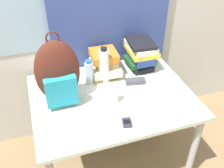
{
  "coord_description": "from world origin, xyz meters",
  "views": [
    {
      "loc": [
        -0.46,
        -0.97,
        1.93
      ],
      "look_at": [
        0.0,
        0.44,
        0.82
      ],
      "focal_mm": 42.0,
      "sensor_mm": 36.0,
      "label": 1
    }
  ],
  "objects_px": {
    "book_stack_center": "(140,54)",
    "water_bottle": "(89,72)",
    "sunglasses_case": "(135,81)",
    "sunscreen_bottle": "(115,94)",
    "backpack": "(58,74)",
    "sports_bottle": "(104,65)",
    "book_stack_left": "(104,64)",
    "cell_phone": "(126,123)"
  },
  "relations": [
    {
      "from": "backpack",
      "to": "book_stack_left",
      "type": "relative_size",
      "value": 1.81
    },
    {
      "from": "book_stack_center",
      "to": "cell_phone",
      "type": "distance_m",
      "value": 0.69
    },
    {
      "from": "sports_bottle",
      "to": "water_bottle",
      "type": "bearing_deg",
      "value": 176.29
    },
    {
      "from": "water_bottle",
      "to": "sunglasses_case",
      "type": "height_order",
      "value": "water_bottle"
    },
    {
      "from": "sunscreen_bottle",
      "to": "water_bottle",
      "type": "bearing_deg",
      "value": 111.35
    },
    {
      "from": "water_bottle",
      "to": "book_stack_center",
      "type": "bearing_deg",
      "value": 10.25
    },
    {
      "from": "cell_phone",
      "to": "sports_bottle",
      "type": "bearing_deg",
      "value": 89.37
    },
    {
      "from": "book_stack_center",
      "to": "sports_bottle",
      "type": "distance_m",
      "value": 0.35
    },
    {
      "from": "book_stack_center",
      "to": "sports_bottle",
      "type": "relative_size",
      "value": 0.98
    },
    {
      "from": "backpack",
      "to": "sunglasses_case",
      "type": "relative_size",
      "value": 3.36
    },
    {
      "from": "water_bottle",
      "to": "sports_bottle",
      "type": "distance_m",
      "value": 0.13
    },
    {
      "from": "book_stack_center",
      "to": "book_stack_left",
      "type": "bearing_deg",
      "value": 178.95
    },
    {
      "from": "book_stack_left",
      "to": "water_bottle",
      "type": "relative_size",
      "value": 1.46
    },
    {
      "from": "sunscreen_bottle",
      "to": "sports_bottle",
      "type": "bearing_deg",
      "value": 88.25
    },
    {
      "from": "backpack",
      "to": "sports_bottle",
      "type": "distance_m",
      "value": 0.4
    },
    {
      "from": "water_bottle",
      "to": "book_stack_left",
      "type": "bearing_deg",
      "value": 31.11
    },
    {
      "from": "backpack",
      "to": "cell_phone",
      "type": "height_order",
      "value": "backpack"
    },
    {
      "from": "water_bottle",
      "to": "sunscreen_bottle",
      "type": "bearing_deg",
      "value": -68.65
    },
    {
      "from": "book_stack_left",
      "to": "book_stack_center",
      "type": "distance_m",
      "value": 0.31
    },
    {
      "from": "book_stack_left",
      "to": "sports_bottle",
      "type": "relative_size",
      "value": 1.01
    },
    {
      "from": "backpack",
      "to": "water_bottle",
      "type": "bearing_deg",
      "value": 30.89
    },
    {
      "from": "backpack",
      "to": "book_stack_left",
      "type": "bearing_deg",
      "value": 30.97
    },
    {
      "from": "book_stack_left",
      "to": "water_bottle",
      "type": "bearing_deg",
      "value": -148.89
    },
    {
      "from": "book_stack_left",
      "to": "sunglasses_case",
      "type": "distance_m",
      "value": 0.29
    },
    {
      "from": "book_stack_left",
      "to": "book_stack_center",
      "type": "relative_size",
      "value": 1.02
    },
    {
      "from": "backpack",
      "to": "cell_phone",
      "type": "distance_m",
      "value": 0.55
    },
    {
      "from": "backpack",
      "to": "sunscreen_bottle",
      "type": "distance_m",
      "value": 0.41
    },
    {
      "from": "water_bottle",
      "to": "cell_phone",
      "type": "height_order",
      "value": "water_bottle"
    },
    {
      "from": "water_bottle",
      "to": "sunglasses_case",
      "type": "distance_m",
      "value": 0.36
    },
    {
      "from": "book_stack_center",
      "to": "water_bottle",
      "type": "xyz_separation_m",
      "value": [
        -0.45,
        -0.08,
        -0.03
      ]
    },
    {
      "from": "water_bottle",
      "to": "sunglasses_case",
      "type": "xyz_separation_m",
      "value": [
        0.33,
        -0.12,
        -0.08
      ]
    },
    {
      "from": "book_stack_center",
      "to": "water_bottle",
      "type": "relative_size",
      "value": 1.42
    },
    {
      "from": "water_bottle",
      "to": "sunglasses_case",
      "type": "bearing_deg",
      "value": -19.56
    },
    {
      "from": "sports_bottle",
      "to": "backpack",
      "type": "bearing_deg",
      "value": -159.07
    },
    {
      "from": "sports_bottle",
      "to": "cell_phone",
      "type": "distance_m",
      "value": 0.51
    },
    {
      "from": "backpack",
      "to": "sunglasses_case",
      "type": "bearing_deg",
      "value": 2.72
    },
    {
      "from": "water_bottle",
      "to": "cell_phone",
      "type": "relative_size",
      "value": 2.2
    },
    {
      "from": "book_stack_center",
      "to": "sunglasses_case",
      "type": "xyz_separation_m",
      "value": [
        -0.12,
        -0.2,
        -0.11
      ]
    },
    {
      "from": "cell_phone",
      "to": "water_bottle",
      "type": "bearing_deg",
      "value": 102.47
    },
    {
      "from": "book_stack_left",
      "to": "sunscreen_bottle",
      "type": "distance_m",
      "value": 0.37
    },
    {
      "from": "sunscreen_bottle",
      "to": "sunglasses_case",
      "type": "xyz_separation_m",
      "value": [
        0.22,
        0.16,
        -0.05
      ]
    },
    {
      "from": "water_bottle",
      "to": "cell_phone",
      "type": "bearing_deg",
      "value": -77.53
    }
  ]
}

